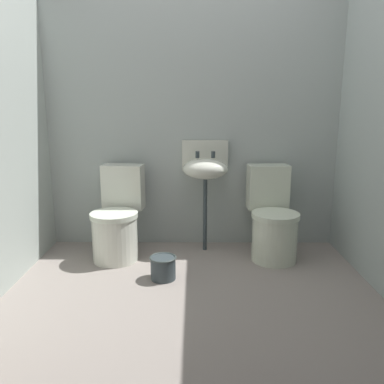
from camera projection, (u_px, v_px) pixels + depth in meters
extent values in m
cube|color=gray|center=(192.00, 308.00, 2.64)|extent=(3.05, 2.77, 0.08)
cube|color=#A7B1AC|center=(193.00, 124.00, 3.59)|extent=(3.05, 0.10, 2.26)
cylinder|color=silver|center=(115.00, 239.00, 3.32)|extent=(0.42, 0.42, 0.38)
cylinder|color=silver|center=(114.00, 215.00, 3.27)|extent=(0.44, 0.44, 0.04)
cube|color=silver|center=(123.00, 187.00, 3.53)|extent=(0.38, 0.22, 0.40)
cylinder|color=silver|center=(274.00, 239.00, 3.31)|extent=(0.40, 0.40, 0.38)
cylinder|color=silver|center=(276.00, 215.00, 3.27)|extent=(0.42, 0.42, 0.04)
cube|color=silver|center=(268.00, 187.00, 3.52)|extent=(0.37, 0.20, 0.40)
cylinder|color=#353F43|center=(205.00, 215.00, 3.53)|extent=(0.04, 0.04, 0.66)
ellipsoid|color=silver|center=(205.00, 169.00, 3.44)|extent=(0.40, 0.32, 0.18)
cube|color=silver|center=(205.00, 155.00, 3.58)|extent=(0.42, 0.04, 0.28)
cylinder|color=#353F43|center=(197.00, 155.00, 3.47)|extent=(0.04, 0.04, 0.06)
cylinder|color=#353F43|center=(213.00, 155.00, 3.47)|extent=(0.04, 0.04, 0.06)
cylinder|color=#353F43|center=(163.00, 268.00, 2.98)|extent=(0.19, 0.19, 0.17)
torus|color=#36403F|center=(163.00, 258.00, 2.96)|extent=(0.21, 0.21, 0.02)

